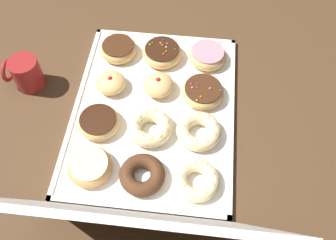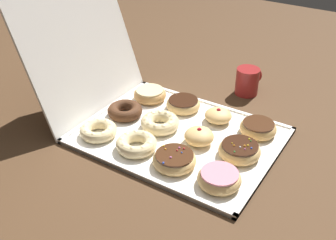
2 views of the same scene
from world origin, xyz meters
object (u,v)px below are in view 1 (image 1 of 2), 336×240
object	(u,v)px
donut_box	(154,111)
coffee_mug	(25,73)
jelly_filled_donut_5	(111,83)
chocolate_cake_ring_donut_10	(140,175)
jelly_filled_donut_4	(158,85)
cruller_donut_6	(199,131)
pink_frosted_donut_0	(207,55)
sprinkle_donut_3	(203,92)
glazed_ring_donut_11	(90,166)
chocolate_frosted_donut_2	(118,49)
cruller_donut_7	(151,127)
chocolate_frosted_donut_8	(99,122)
cruller_donut_9	(196,180)
sprinkle_donut_1	(160,53)

from	to	relation	value
donut_box	coffee_mug	xyz separation A→B (m)	(0.37, -0.06, 0.04)
jelly_filled_donut_5	chocolate_cake_ring_donut_10	size ratio (longest dim) A/B	0.76
jelly_filled_donut_5	chocolate_cake_ring_donut_10	bearing A→B (deg)	115.04
jelly_filled_donut_4	cruller_donut_6	bearing A→B (deg)	132.27
pink_frosted_donut_0	sprinkle_donut_3	xyz separation A→B (m)	(0.01, 0.14, -0.00)
glazed_ring_donut_11	jelly_filled_donut_5	bearing A→B (deg)	-90.15
pink_frosted_donut_0	glazed_ring_donut_11	xyz separation A→B (m)	(0.27, 0.40, -0.00)
chocolate_frosted_donut_2	cruller_donut_7	xyz separation A→B (m)	(-0.14, 0.27, 0.00)
pink_frosted_donut_0	glazed_ring_donut_11	world-z (taller)	same
chocolate_cake_ring_donut_10	glazed_ring_donut_11	distance (m)	0.13
pink_frosted_donut_0	chocolate_frosted_donut_8	distance (m)	0.38
cruller_donut_9	chocolate_frosted_donut_8	bearing A→B (deg)	-26.75
sprinkle_donut_3	chocolate_cake_ring_donut_10	xyz separation A→B (m)	(0.14, 0.27, -0.00)
chocolate_frosted_donut_2	sprinkle_donut_3	bearing A→B (deg)	153.33
pink_frosted_donut_0	chocolate_cake_ring_donut_10	size ratio (longest dim) A/B	1.00
cruller_donut_9	cruller_donut_6	bearing A→B (deg)	-88.35
chocolate_frosted_donut_2	cruller_donut_9	bearing A→B (deg)	123.56
sprinkle_donut_3	glazed_ring_donut_11	bearing A→B (deg)	44.88
pink_frosted_donut_0	chocolate_frosted_donut_2	distance (m)	0.27
chocolate_frosted_donut_2	coffee_mug	distance (m)	0.28
sprinkle_donut_1	jelly_filled_donut_4	world-z (taller)	jelly_filled_donut_4
pink_frosted_donut_0	cruller_donut_6	xyz separation A→B (m)	(0.01, 0.27, -0.00)
chocolate_frosted_donut_2	jelly_filled_donut_5	world-z (taller)	jelly_filled_donut_5
cruller_donut_6	chocolate_cake_ring_donut_10	size ratio (longest dim) A/B	1.05
chocolate_cake_ring_donut_10	coffee_mug	distance (m)	0.45
pink_frosted_donut_0	chocolate_cake_ring_donut_10	world-z (taller)	pink_frosted_donut_0
sprinkle_donut_3	jelly_filled_donut_4	world-z (taller)	jelly_filled_donut_4
pink_frosted_donut_0	jelly_filled_donut_5	distance (m)	0.30
cruller_donut_7	glazed_ring_donut_11	size ratio (longest dim) A/B	1.07
jelly_filled_donut_5	coffee_mug	size ratio (longest dim) A/B	0.84
chocolate_cake_ring_donut_10	glazed_ring_donut_11	bearing A→B (deg)	-3.35
jelly_filled_donut_5	cruller_donut_7	size ratio (longest dim) A/B	0.71
cruller_donut_9	donut_box	bearing A→B (deg)	-57.05
chocolate_frosted_donut_2	glazed_ring_donut_11	distance (m)	0.39
donut_box	cruller_donut_9	bearing A→B (deg)	122.95
coffee_mug	cruller_donut_7	bearing A→B (deg)	161.09
sprinkle_donut_1	chocolate_frosted_donut_2	size ratio (longest dim) A/B	1.07
jelly_filled_donut_4	chocolate_cake_ring_donut_10	xyz separation A→B (m)	(0.01, 0.28, -0.01)
chocolate_cake_ring_donut_10	cruller_donut_9	bearing A→B (deg)	-179.45
donut_box	cruller_donut_9	xyz separation A→B (m)	(-0.13, 0.20, 0.02)
jelly_filled_donut_5	glazed_ring_donut_11	bearing A→B (deg)	89.85
jelly_filled_donut_5	cruller_donut_7	bearing A→B (deg)	134.80
donut_box	cruller_donut_9	size ratio (longest dim) A/B	5.12
sprinkle_donut_3	jelly_filled_donut_4	size ratio (longest dim) A/B	1.37
coffee_mug	cruller_donut_6	bearing A→B (deg)	166.02
glazed_ring_donut_11	jelly_filled_donut_4	bearing A→B (deg)	-116.99
sprinkle_donut_1	chocolate_cake_ring_donut_10	distance (m)	0.40
chocolate_frosted_donut_8	sprinkle_donut_3	bearing A→B (deg)	-153.92
pink_frosted_donut_0	cruller_donut_6	world-z (taller)	same
chocolate_cake_ring_donut_10	coffee_mug	bearing A→B (deg)	-35.68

